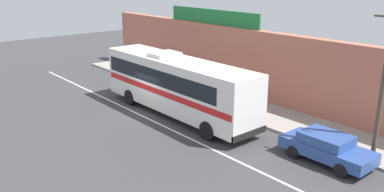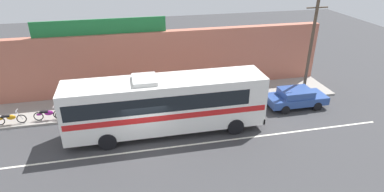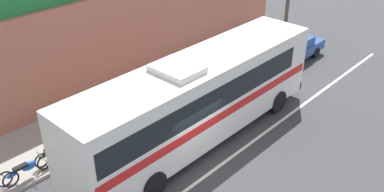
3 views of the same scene
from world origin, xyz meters
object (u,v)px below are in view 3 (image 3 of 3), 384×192
intercity_bus (198,96)px  pedestrian_near_shop (65,116)px  parked_car (293,48)px  motorcycle_black (57,150)px  motorcycle_blue (27,168)px

intercity_bus → pedestrian_near_shop: 5.46m
intercity_bus → parked_car: bearing=8.0°
intercity_bus → pedestrian_near_shop: intercity_bus is taller
motorcycle_black → motorcycle_blue: same height
motorcycle_black → pedestrian_near_shop: pedestrian_near_shop is taller
parked_car → motorcycle_black: 14.48m
intercity_bus → motorcycle_blue: (-6.06, 2.74, -1.50)m
motorcycle_black → motorcycle_blue: bearing=-172.1°
motorcycle_blue → pedestrian_near_shop: pedestrian_near_shop is taller
pedestrian_near_shop → parked_car: bearing=-11.2°
intercity_bus → pedestrian_near_shop: size_ratio=7.00×
intercity_bus → motorcycle_black: size_ratio=6.17×
pedestrian_near_shop → motorcycle_blue: bearing=-153.1°
intercity_bus → motorcycle_blue: bearing=155.7°
parked_car → motorcycle_black: parked_car is taller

